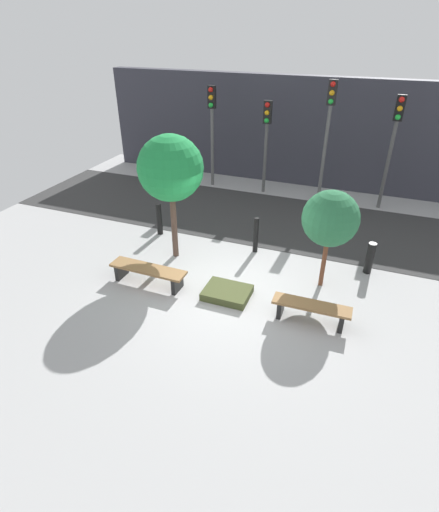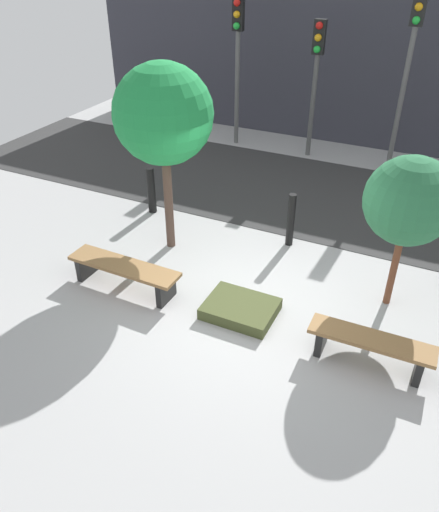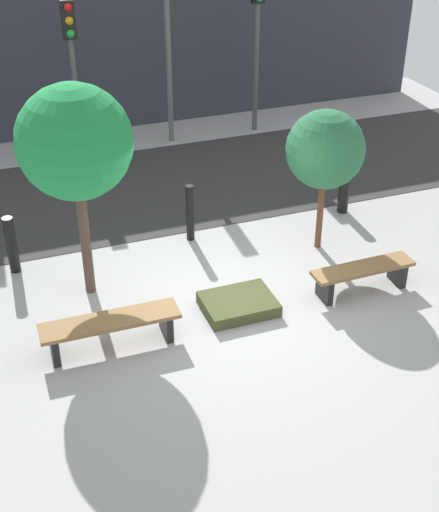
{
  "view_description": "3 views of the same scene",
  "coord_description": "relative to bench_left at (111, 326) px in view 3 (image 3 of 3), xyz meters",
  "views": [
    {
      "loc": [
        2.63,
        -7.45,
        5.7
      ],
      "look_at": [
        -0.25,
        -0.04,
        0.99
      ],
      "focal_mm": 28.0,
      "sensor_mm": 36.0,
      "label": 1
    },
    {
      "loc": [
        2.34,
        -5.77,
        5.02
      ],
      "look_at": [
        -0.39,
        -0.11,
        0.94
      ],
      "focal_mm": 35.0,
      "sensor_mm": 36.0,
      "label": 2
    },
    {
      "loc": [
        -3.37,
        -8.4,
        6.32
      ],
      "look_at": [
        -0.31,
        -0.17,
        1.02
      ],
      "focal_mm": 50.0,
      "sensor_mm": 36.0,
      "label": 3
    }
  ],
  "objects": [
    {
      "name": "bollard_center",
      "position": [
        5.07,
        2.51,
        0.09
      ],
      "size": [
        0.2,
        0.2,
        0.86
      ],
      "primitive_type": "cylinder",
      "color": "black",
      "rests_on": "ground"
    },
    {
      "name": "traffic_light_mid_east",
      "position": [
        3.06,
        7.07,
        2.46
      ],
      "size": [
        0.28,
        0.27,
        4.08
      ],
      "color": "#5C5C5C",
      "rests_on": "ground"
    },
    {
      "name": "planter_bed",
      "position": [
        2.01,
        0.2,
        -0.24
      ],
      "size": [
        1.08,
        0.84,
        0.19
      ],
      "primitive_type": "cube",
      "color": "#434A27",
      "rests_on": "ground"
    },
    {
      "name": "tree_behind_right_bench",
      "position": [
        4.02,
        1.49,
        1.48
      ],
      "size": [
        1.3,
        1.3,
        2.48
      ],
      "color": "brown",
      "rests_on": "ground"
    },
    {
      "name": "bollard_left",
      "position": [
        2.01,
        2.51,
        0.19
      ],
      "size": [
        0.14,
        0.14,
        1.05
      ],
      "primitive_type": "cylinder",
      "color": "black",
      "rests_on": "ground"
    },
    {
      "name": "building_facade",
      "position": [
        2.01,
        8.57,
        1.67
      ],
      "size": [
        16.2,
        0.5,
        4.01
      ],
      "primitive_type": "cube",
      "color": "#33333D",
      "rests_on": "ground"
    },
    {
      "name": "road_strip",
      "position": [
        2.01,
        4.77,
        -0.33
      ],
      "size": [
        18.0,
        4.02,
        0.01
      ],
      "primitive_type": "cube",
      "color": "#323232",
      "rests_on": "ground"
    },
    {
      "name": "ground_plane",
      "position": [
        2.01,
        0.37,
        -0.34
      ],
      "size": [
        18.0,
        18.0,
        0.0
      ],
      "primitive_type": "plane",
      "color": "#A4A4A4"
    },
    {
      "name": "tree_behind_left_bench",
      "position": [
        0.0,
        1.49,
        2.17
      ],
      "size": [
        1.68,
        1.68,
        3.36
      ],
      "color": "#4F3A2F",
      "rests_on": "ground"
    },
    {
      "name": "bollard_far_left",
      "position": [
        -1.05,
        2.51,
        0.16
      ],
      "size": [
        0.17,
        0.17,
        1.0
      ],
      "primitive_type": "cylinder",
      "color": "black",
      "rests_on": "ground"
    },
    {
      "name": "traffic_light_mid_west",
      "position": [
        0.96,
        7.07,
        1.97
      ],
      "size": [
        0.28,
        0.27,
        3.32
      ],
      "color": "#505050",
      "rests_on": "ground"
    },
    {
      "name": "bench_right",
      "position": [
        4.02,
        0.0,
        -0.02
      ],
      "size": [
        1.69,
        0.43,
        0.45
      ],
      "rotation": [
        0.0,
        0.0,
        0.02
      ],
      "color": "black",
      "rests_on": "ground"
    },
    {
      "name": "bench_left",
      "position": [
        0.0,
        0.0,
        0.0
      ],
      "size": [
        1.96,
        0.49,
        0.46
      ],
      "rotation": [
        0.0,
        0.0,
        -0.02
      ],
      "color": "black",
      "rests_on": "ground"
    },
    {
      "name": "traffic_light_east",
      "position": [
        5.17,
        7.07,
        2.24
      ],
      "size": [
        0.28,
        0.27,
        3.74
      ],
      "color": "#4C4C4C",
      "rests_on": "ground"
    }
  ]
}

